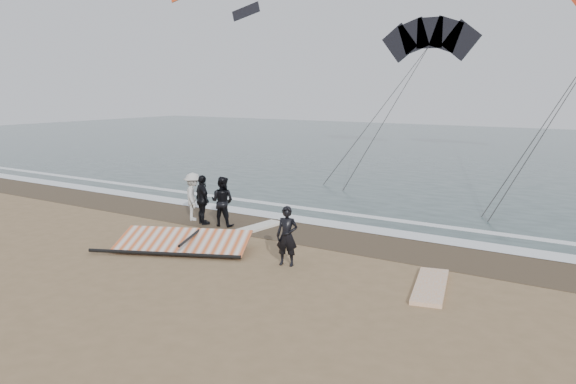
% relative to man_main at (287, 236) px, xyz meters
% --- Properties ---
extents(ground, '(120.00, 120.00, 0.00)m').
position_rel_man_main_xyz_m(ground, '(-0.75, -1.29, -0.80)').
color(ground, '#8C704C').
rests_on(ground, ground).
extents(sea, '(120.00, 54.00, 0.02)m').
position_rel_man_main_xyz_m(sea, '(-0.75, 31.71, -0.78)').
color(sea, '#233838').
rests_on(sea, ground).
extents(wet_sand, '(120.00, 2.80, 0.01)m').
position_rel_man_main_xyz_m(wet_sand, '(-0.75, 3.21, -0.79)').
color(wet_sand, '#4C3D2B').
rests_on(wet_sand, ground).
extents(foam_near, '(120.00, 0.90, 0.01)m').
position_rel_man_main_xyz_m(foam_near, '(-0.75, 4.61, -0.77)').
color(foam_near, white).
rests_on(foam_near, sea).
extents(foam_far, '(120.00, 0.45, 0.01)m').
position_rel_man_main_xyz_m(foam_far, '(-0.75, 6.31, -0.77)').
color(foam_far, white).
rests_on(foam_far, sea).
extents(man_main, '(0.66, 0.51, 1.59)m').
position_rel_man_main_xyz_m(man_main, '(0.00, 0.00, 0.00)').
color(man_main, black).
rests_on(man_main, ground).
extents(board_white, '(1.26, 2.56, 0.10)m').
position_rel_man_main_xyz_m(board_white, '(3.78, 0.36, -0.75)').
color(board_white, silver).
rests_on(board_white, ground).
extents(board_cream, '(0.80, 2.19, 0.09)m').
position_rel_man_main_xyz_m(board_cream, '(-2.95, 2.72, -0.75)').
color(board_cream, silver).
rests_on(board_cream, ground).
extents(trio_cluster, '(2.47, 1.34, 1.71)m').
position_rel_man_main_xyz_m(trio_cluster, '(-4.95, 2.43, 0.06)').
color(trio_cluster, black).
rests_on(trio_cluster, ground).
extents(sail_rig, '(4.08, 3.16, 0.50)m').
position_rel_man_main_xyz_m(sail_rig, '(-3.31, -0.35, -0.60)').
color(sail_rig, black).
rests_on(sail_rig, ground).
extents(kite_dark, '(7.54, 7.60, 16.75)m').
position_rel_man_main_xyz_m(kite_dark, '(-5.11, 25.35, 6.85)').
color(kite_dark, black).
rests_on(kite_dark, ground).
extents(distant_kites, '(7.01, 4.12, 3.02)m').
position_rel_man_main_xyz_m(distant_kites, '(-26.19, 28.71, 11.42)').
color(distant_kites, '#E94B1B').
rests_on(distant_kites, ground).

